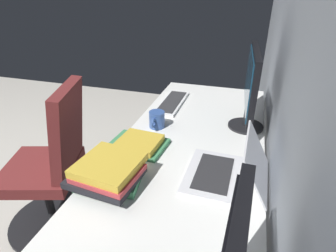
% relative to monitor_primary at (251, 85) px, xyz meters
% --- Properties ---
extents(wall_back, '(5.08, 0.10, 2.60)m').
position_rel_monitor_primary_xyz_m(wall_back, '(0.66, 0.18, 0.32)').
color(wall_back, '#8C939E').
rests_on(wall_back, ground).
extents(desk, '(2.31, 0.74, 0.73)m').
position_rel_monitor_primary_xyz_m(desk, '(0.52, -0.26, -0.31)').
color(desk, white).
rests_on(desk, ground).
extents(monitor_primary, '(0.51, 0.20, 0.44)m').
position_rel_monitor_primary_xyz_m(monitor_primary, '(0.00, 0.00, 0.00)').
color(monitor_primary, black).
rests_on(monitor_primary, desk).
extents(laptop_leftmost, '(0.34, 0.35, 0.21)m').
position_rel_monitor_primary_xyz_m(laptop_leftmost, '(0.51, -0.04, -0.20)').
color(laptop_leftmost, silver).
rests_on(laptop_leftmost, desk).
extents(keyboard_main, '(0.42, 0.14, 0.02)m').
position_rel_monitor_primary_xyz_m(keyboard_main, '(-0.20, -0.50, -0.24)').
color(keyboard_main, silver).
rests_on(keyboard_main, desk).
extents(book_stack_near, '(0.27, 0.29, 0.11)m').
position_rel_monitor_primary_xyz_m(book_stack_near, '(0.69, -0.51, -0.19)').
color(book_stack_near, '#3D8456').
rests_on(book_stack_near, desk).
extents(book_stack_far, '(0.23, 0.29, 0.05)m').
position_rel_monitor_primary_xyz_m(book_stack_far, '(0.39, -0.50, -0.23)').
color(book_stack_far, '#3D8456').
rests_on(book_stack_far, desk).
extents(coffee_mug, '(0.13, 0.09, 0.10)m').
position_rel_monitor_primary_xyz_m(coffee_mug, '(0.15, -0.49, -0.21)').
color(coffee_mug, '#335193').
rests_on(coffee_mug, desk).
extents(office_chair, '(0.56, 0.60, 0.97)m').
position_rel_monitor_primary_xyz_m(office_chair, '(0.38, -1.08, -0.53)').
color(office_chair, maroon).
rests_on(office_chair, ground).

